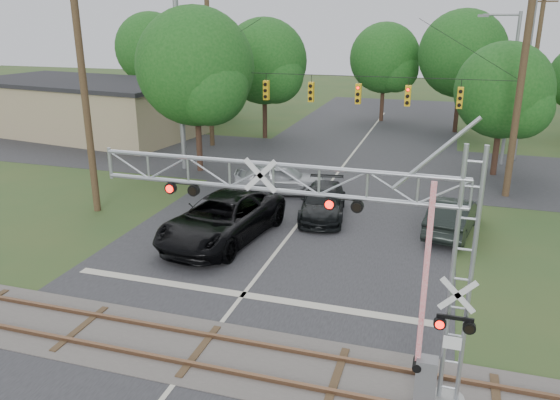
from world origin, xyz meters
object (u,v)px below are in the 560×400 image
(traffic_signal_span, at_px, (351,84))
(pickup_black, at_px, (222,219))
(car_dark, at_px, (323,202))
(streetlight, at_px, (508,82))
(commercial_building, at_px, (85,107))
(crossing_gantry, at_px, (341,242))
(sedan_silver, at_px, (280,178))

(traffic_signal_span, bearing_deg, pickup_black, -109.31)
(traffic_signal_span, relative_size, car_dark, 3.88)
(traffic_signal_span, height_order, streetlight, traffic_signal_span)
(commercial_building, bearing_deg, traffic_signal_span, -10.19)
(pickup_black, distance_m, streetlight, 21.40)
(crossing_gantry, xyz_separation_m, pickup_black, (-6.67, 8.27, -3.10))
(pickup_black, xyz_separation_m, sedan_silver, (0.45, 6.94, -0.11))
(car_dark, relative_size, commercial_building, 0.25)
(traffic_signal_span, distance_m, car_dark, 7.72)
(traffic_signal_span, xyz_separation_m, sedan_silver, (-3.08, -3.14, -4.79))
(commercial_building, distance_m, streetlight, 31.93)
(pickup_black, bearing_deg, sedan_silver, 94.23)
(sedan_silver, distance_m, commercial_building, 22.81)
(streetlight, bearing_deg, car_dark, -123.96)
(crossing_gantry, height_order, sedan_silver, crossing_gantry)
(traffic_signal_span, height_order, sedan_silver, traffic_signal_span)
(commercial_building, bearing_deg, car_dark, -22.42)
(traffic_signal_span, height_order, commercial_building, traffic_signal_span)
(crossing_gantry, height_order, commercial_building, crossing_gantry)
(crossing_gantry, xyz_separation_m, sedan_silver, (-6.22, 15.21, -3.21))
(traffic_signal_span, relative_size, streetlight, 2.04)
(pickup_black, xyz_separation_m, car_dark, (3.46, 4.13, -0.23))
(pickup_black, relative_size, streetlight, 0.73)
(traffic_signal_span, distance_m, sedan_silver, 6.50)
(car_dark, bearing_deg, pickup_black, -138.36)
(car_dark, height_order, streetlight, streetlight)
(pickup_black, xyz_separation_m, commercial_building, (-19.60, 17.74, 1.21))
(car_dark, distance_m, sedan_silver, 4.12)
(sedan_silver, xyz_separation_m, commercial_building, (-20.05, 10.80, 1.32))
(streetlight, bearing_deg, crossing_gantry, -102.25)
(crossing_gantry, bearing_deg, sedan_silver, 112.23)
(crossing_gantry, height_order, traffic_signal_span, traffic_signal_span)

